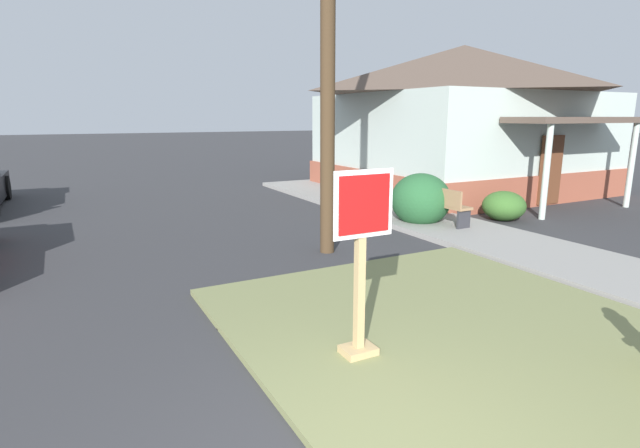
# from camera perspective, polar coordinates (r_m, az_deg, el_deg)

# --- Properties ---
(grass_corner_patch) EXTENTS (5.09, 5.23, 0.08)m
(grass_corner_patch) POSITION_cam_1_polar(r_m,az_deg,el_deg) (6.40, 14.38, -11.26)
(grass_corner_patch) COLOR olive
(grass_corner_patch) RESTS_ON ground
(sidewalk_strip) EXTENTS (2.20, 17.25, 0.12)m
(sidewalk_strip) POSITION_cam_1_polar(r_m,az_deg,el_deg) (11.85, 13.85, -0.11)
(sidewalk_strip) COLOR gray
(sidewalk_strip) RESTS_ON ground
(stop_sign) EXTENTS (0.69, 0.28, 1.99)m
(stop_sign) POSITION_cam_1_polar(r_m,az_deg,el_deg) (5.05, 4.79, -5.46)
(stop_sign) COLOR tan
(stop_sign) RESTS_ON grass_corner_patch
(manhole_cover) EXTENTS (0.70, 0.70, 0.02)m
(manhole_cover) POSITION_cam_1_polar(r_m,az_deg,el_deg) (6.35, -8.92, -11.50)
(manhole_cover) COLOR black
(manhole_cover) RESTS_ON ground
(street_bench) EXTENTS (0.42, 1.57, 0.85)m
(street_bench) POSITION_cam_1_polar(r_m,az_deg,el_deg) (11.72, 13.95, 2.39)
(street_bench) COLOR #93704C
(street_bench) RESTS_ON sidewalk_strip
(corner_house) EXTENTS (8.48, 9.10, 4.95)m
(corner_house) POSITION_cam_1_polar(r_m,az_deg,el_deg) (18.11, 16.20, 11.92)
(corner_house) COLOR brown
(corner_house) RESTS_ON ground
(shrub_near_porch) EXTENTS (1.06, 1.06, 0.75)m
(shrub_near_porch) POSITION_cam_1_polar(r_m,az_deg,el_deg) (13.07, 20.79, 2.00)
(shrub_near_porch) COLOR #356026
(shrub_near_porch) RESTS_ON ground
(shrub_by_curb) EXTENTS (1.42, 1.42, 1.26)m
(shrub_by_curb) POSITION_cam_1_polar(r_m,az_deg,el_deg) (11.86, 11.74, 2.82)
(shrub_by_curb) COLOR #25582F
(shrub_by_curb) RESTS_ON ground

